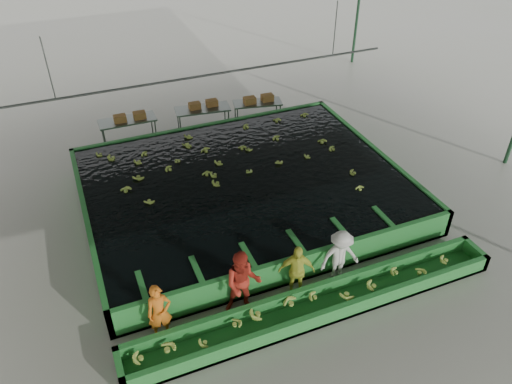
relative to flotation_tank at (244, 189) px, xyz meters
name	(u,v)px	position (x,y,z in m)	size (l,w,h in m)	color
ground	(262,227)	(0.00, -1.50, -0.45)	(80.00, 80.00, 0.00)	gray
shed_roof	(264,73)	(0.00, -1.50, 4.55)	(20.00, 22.00, 0.04)	slate
shed_posts	(263,158)	(0.00, -1.50, 2.05)	(20.00, 22.00, 5.00)	#1C4126
flotation_tank	(244,189)	(0.00, 0.00, 0.00)	(10.00, 8.00, 0.90)	#25772E
tank_water	(244,179)	(0.00, 0.00, 0.40)	(9.70, 7.70, 0.00)	black
sorting_trough	(318,305)	(0.00, -5.10, -0.20)	(10.00, 1.00, 0.50)	#25772E
cableway_rail	(207,75)	(0.00, 3.50, 2.55)	(0.08, 0.08, 14.00)	#59605B
rail_hanger_left	(48,69)	(-5.00, 3.50, 3.55)	(0.04, 0.04, 2.00)	#59605B
rail_hanger_right	(335,29)	(5.00, 3.50, 3.55)	(0.04, 0.04, 2.00)	#59605B
worker_a	(159,312)	(-3.79, -4.30, 0.35)	(0.58, 0.38, 1.59)	orange
worker_b	(243,283)	(-1.71, -4.30, 0.49)	(0.91, 0.71, 1.87)	#A72719
worker_c	(296,271)	(-0.25, -4.30, 0.35)	(0.93, 0.39, 1.59)	#C8CE3C
worker_d	(340,257)	(1.02, -4.30, 0.37)	(1.06, 0.61, 1.64)	beige
packing_table_left	(129,131)	(-2.73, 5.26, 0.04)	(2.14, 0.86, 0.97)	#59605B
packing_table_mid	(203,119)	(0.21, 5.08, 0.04)	(2.15, 0.86, 0.98)	#59605B
packing_table_right	(257,112)	(2.51, 4.92, 0.00)	(1.97, 0.79, 0.89)	#59605B
box_stack_left	(130,120)	(-2.62, 5.19, 0.53)	(1.20, 0.33, 0.26)	brown
box_stack_mid	(203,107)	(0.28, 5.15, 0.53)	(1.16, 0.32, 0.25)	brown
box_stack_right	(259,102)	(2.55, 4.91, 0.45)	(1.24, 0.34, 0.27)	brown
floating_bananas	(235,166)	(0.00, 0.80, 0.40)	(9.05, 6.17, 0.12)	#98B642
trough_bananas	(319,301)	(0.00, -5.10, -0.05)	(9.70, 0.65, 0.13)	#98B642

